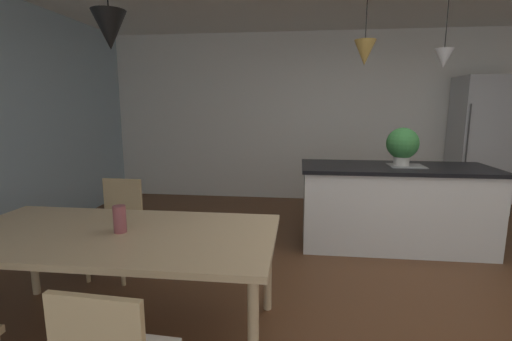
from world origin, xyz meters
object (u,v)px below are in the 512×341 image
Objects in this scene: dining_table at (115,241)px; refrigerator at (479,145)px; chair_far_left at (117,224)px; kitchen_island at (394,205)px; vase_on_dining_table at (120,219)px; potted_plant_on_island at (403,145)px.

refrigerator is (3.81, 3.54, 0.31)m from dining_table.
chair_far_left is 5.07m from refrigerator.
kitchen_island is 1.03× the size of refrigerator.
dining_table is at bearing -170.64° from vase_on_dining_table.
potted_plant_on_island is at bearing 0.00° from kitchen_island.
potted_plant_on_island reaches higher than vase_on_dining_table.
refrigerator is 4.73× the size of potted_plant_on_island.
refrigerator is at bearing 47.02° from potted_plant_on_island.
vase_on_dining_table is at bearing -139.33° from kitchen_island.
kitchen_island is 11.44× the size of vase_on_dining_table.
refrigerator is 2.26m from potted_plant_on_island.
vase_on_dining_table is at bearing -136.92° from refrigerator.
chair_far_left is at bearing 117.95° from dining_table.
refrigerator reaches higher than vase_on_dining_table.
chair_far_left is (-0.47, 0.88, -0.20)m from dining_table.
potted_plant_on_island reaches higher than dining_table.
dining_table is 11.83× the size of vase_on_dining_table.
kitchen_island is at bearing 40.67° from vase_on_dining_table.
kitchen_island reaches higher than vase_on_dining_table.
vase_on_dining_table is (-3.78, -3.53, -0.17)m from refrigerator.
dining_table is 1.02m from chair_far_left.
potted_plant_on_island is 2.35× the size of vase_on_dining_table.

